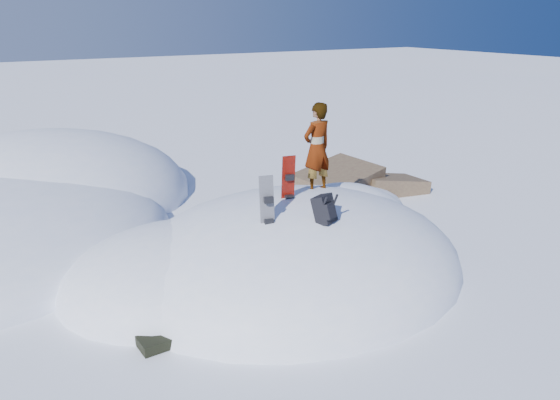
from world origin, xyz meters
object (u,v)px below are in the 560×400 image
snowboard_red (288,190)px  backpack (325,209)px  person (317,148)px  snowboard_dark (268,213)px

snowboard_red → backpack: (0.01, -1.19, -0.04)m
backpack → person: person is taller
snowboard_red → person: size_ratio=0.75×
person → snowboard_red: bearing=17.2°
backpack → snowboard_red: bearing=67.1°
backpack → person: 2.00m
snowboard_dark → backpack: 1.00m
snowboard_dark → person: (1.84, 1.18, 0.70)m
snowboard_dark → person: person is taller
snowboard_red → person: bearing=34.9°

